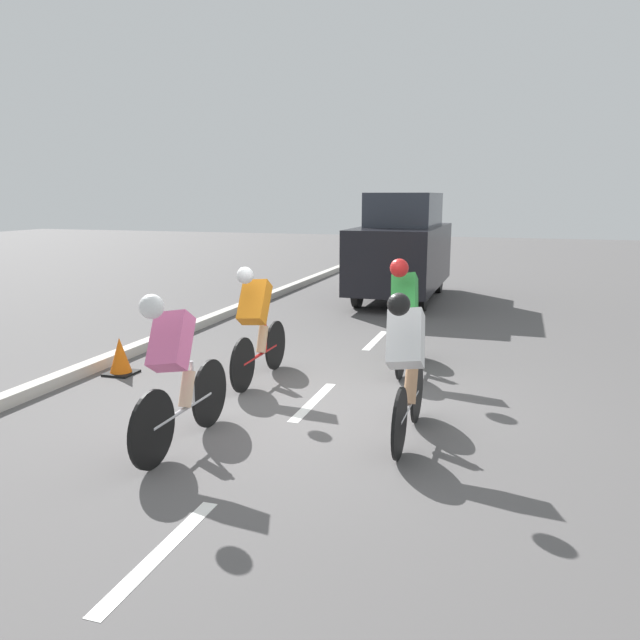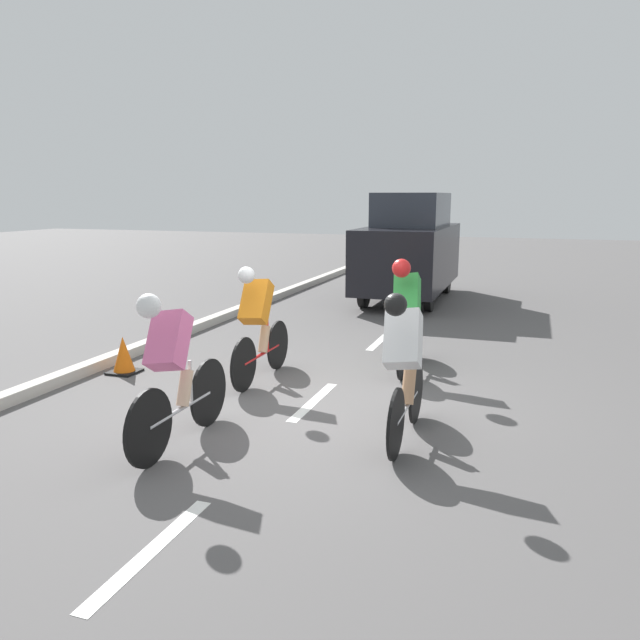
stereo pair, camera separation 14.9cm
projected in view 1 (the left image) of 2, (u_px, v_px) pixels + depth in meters
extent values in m
plane|color=#565454|center=(308.00, 407.00, 6.89)|extent=(60.00, 60.00, 0.00)
cube|color=white|center=(160.00, 552.00, 4.08)|extent=(0.12, 1.40, 0.01)
cube|color=white|center=(314.00, 401.00, 7.07)|extent=(0.12, 1.40, 0.01)
cube|color=white|center=(376.00, 340.00, 10.05)|extent=(0.12, 1.40, 0.01)
cube|color=beige|center=(77.00, 372.00, 8.00)|extent=(0.20, 26.68, 0.14)
cylinder|color=black|center=(275.00, 345.00, 8.34)|extent=(0.03, 0.66, 0.66)
cylinder|color=black|center=(243.00, 365.00, 7.36)|extent=(0.03, 0.66, 0.66)
cylinder|color=red|center=(260.00, 355.00, 7.85)|extent=(0.04, 1.04, 0.04)
cylinder|color=red|center=(265.00, 335.00, 7.98)|extent=(0.04, 0.04, 0.42)
cylinder|color=white|center=(262.00, 346.00, 7.87)|extent=(0.07, 0.07, 0.16)
cylinder|color=#DBAD84|center=(262.00, 339.00, 7.89)|extent=(0.12, 0.23, 0.36)
cube|color=orange|center=(255.00, 302.00, 7.63)|extent=(0.36, 0.47, 0.57)
sphere|color=white|center=(245.00, 275.00, 7.35)|extent=(0.20, 0.20, 0.20)
cylinder|color=black|center=(414.00, 338.00, 8.82)|extent=(0.03, 0.64, 0.64)
cylinder|color=black|center=(401.00, 354.00, 7.88)|extent=(0.03, 0.64, 0.64)
cylinder|color=black|center=(408.00, 346.00, 8.35)|extent=(0.04, 1.00, 0.04)
cylinder|color=black|center=(410.00, 328.00, 8.47)|extent=(0.04, 0.04, 0.42)
cylinder|color=white|center=(408.00, 337.00, 8.38)|extent=(0.07, 0.07, 0.16)
cylinder|color=beige|center=(409.00, 331.00, 8.38)|extent=(0.12, 0.23, 0.36)
cube|color=green|center=(405.00, 295.00, 8.13)|extent=(0.40, 0.48, 0.61)
sphere|color=red|center=(399.00, 268.00, 7.86)|extent=(0.24, 0.24, 0.24)
cylinder|color=black|center=(417.00, 391.00, 6.39)|extent=(0.03, 0.65, 0.65)
cylinder|color=black|center=(400.00, 424.00, 5.49)|extent=(0.03, 0.65, 0.65)
cylinder|color=#B7B7BC|center=(409.00, 406.00, 5.94)|extent=(0.04, 0.97, 0.04)
cylinder|color=#B7B7BC|center=(412.00, 380.00, 6.06)|extent=(0.04, 0.04, 0.42)
cylinder|color=green|center=(410.00, 395.00, 5.97)|extent=(0.07, 0.07, 0.16)
cylinder|color=tan|center=(411.00, 386.00, 5.97)|extent=(0.12, 0.23, 0.36)
cube|color=white|center=(406.00, 338.00, 5.72)|extent=(0.38, 0.47, 0.58)
sphere|color=black|center=(399.00, 304.00, 5.46)|extent=(0.21, 0.21, 0.21)
cylinder|color=black|center=(210.00, 393.00, 6.26)|extent=(0.03, 0.69, 0.69)
cylinder|color=black|center=(152.00, 429.00, 5.29)|extent=(0.03, 0.69, 0.69)
cylinder|color=#B7B7BC|center=(183.00, 410.00, 5.78)|extent=(0.04, 1.04, 0.04)
cylinder|color=#B7B7BC|center=(192.00, 383.00, 5.91)|extent=(0.04, 0.04, 0.42)
cylinder|color=#1999D8|center=(186.00, 398.00, 5.80)|extent=(0.07, 0.07, 0.16)
cylinder|color=beige|center=(187.00, 389.00, 5.81)|extent=(0.12, 0.23, 0.36)
cube|color=pink|center=(171.00, 341.00, 5.56)|extent=(0.39, 0.46, 0.57)
sphere|color=white|center=(152.00, 307.00, 5.30)|extent=(0.21, 0.21, 0.21)
cylinder|color=black|center=(423.00, 295.00, 12.57)|extent=(0.14, 0.64, 0.64)
cylinder|color=black|center=(357.00, 292.00, 12.97)|extent=(0.14, 0.64, 0.64)
cylinder|color=black|center=(439.00, 279.00, 14.97)|extent=(0.14, 0.64, 0.64)
cylinder|color=black|center=(383.00, 277.00, 15.37)|extent=(0.14, 0.64, 0.64)
cube|color=black|center=(402.00, 256.00, 13.84)|extent=(1.70, 4.14, 1.31)
cube|color=#2D333D|center=(405.00, 209.00, 13.83)|extent=(1.39, 2.28, 0.72)
cube|color=black|center=(121.00, 373.00, 8.15)|extent=(0.36, 0.36, 0.03)
cone|color=orange|center=(120.00, 355.00, 8.11)|extent=(0.28, 0.28, 0.46)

